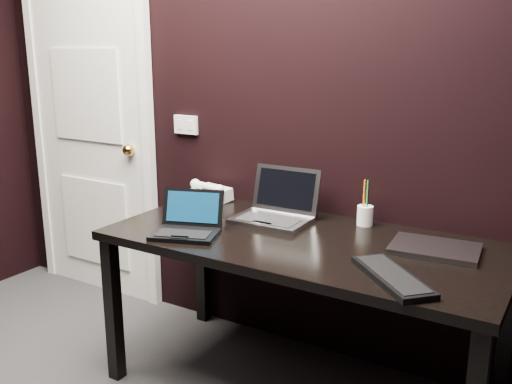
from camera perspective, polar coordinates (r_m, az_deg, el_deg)
The scene contains 11 objects.
wall_back at distance 2.83m, azimuth 3.11°, elevation 9.52°, with size 4.00×4.00×0.00m, color black.
door at distance 3.67m, azimuth -16.17°, elevation 6.09°, with size 0.99×0.10×2.14m.
wall_switch at distance 3.17m, azimuth -7.03°, elevation 6.70°, with size 0.15×0.02×0.10m.
desk at distance 2.48m, azimuth 4.67°, elevation -6.34°, with size 1.70×0.80×0.74m.
netbook at distance 2.51m, azimuth -6.89°, elevation -3.41°, with size 0.35×0.33×0.18m.
silver_laptop at distance 2.68m, azimuth 1.93°, elevation -1.97°, with size 0.35×0.32×0.24m.
ext_keyboard at distance 2.08m, azimuth 13.46°, elevation -8.22°, with size 0.38×0.37×0.03m.
closed_laptop at distance 2.40m, azimuth 17.45°, elevation -5.43°, with size 0.36×0.28×0.02m.
desk_phone at distance 3.02m, azimuth -4.79°, elevation -0.16°, with size 0.25×0.22×0.12m.
mobile_phone at distance 2.88m, azimuth -7.88°, elevation -1.09°, with size 0.07×0.06×0.10m.
pen_cup at distance 2.66m, azimuth 10.84°, elevation -2.24°, with size 0.08×0.08×0.21m.
Camera 1 is at (1.33, -0.68, 1.54)m, focal length 40.00 mm.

